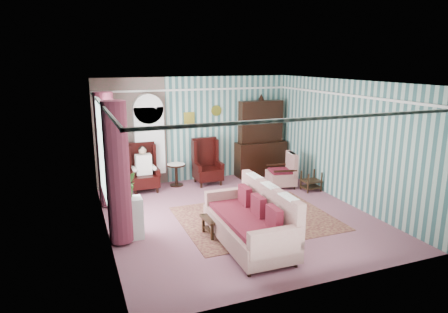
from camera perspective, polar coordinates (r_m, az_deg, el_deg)
name	(u,v)px	position (r m, az deg, el deg)	size (l,w,h in m)	color
floor	(238,215)	(8.88, 1.97, -8.42)	(6.00, 6.00, 0.00)	#935567
room_shell	(208,126)	(8.28, -2.34, 4.41)	(5.53, 6.02, 2.91)	#35605F
bookcase	(149,145)	(10.80, -10.60, 1.56)	(0.80, 0.28, 2.24)	white
dresser_hutch	(261,136)	(11.70, 5.33, 2.95)	(1.50, 0.56, 2.36)	black
wingback_left	(144,168)	(10.50, -11.42, -1.61)	(0.76, 0.80, 1.25)	black
wingback_right	(208,162)	(10.92, -2.35, -0.76)	(0.76, 0.80, 1.25)	black
seated_woman	(144,169)	(10.51, -11.41, -1.79)	(0.44, 0.40, 1.18)	silver
round_side_table	(176,175)	(10.91, -6.82, -2.63)	(0.50, 0.50, 0.60)	black
nest_table	(311,181)	(10.67, 12.34, -3.39)	(0.45, 0.38, 0.54)	black
plant_stand	(128,219)	(7.87, -13.56, -8.62)	(0.55, 0.35, 0.80)	silver
rug	(256,218)	(8.74, 4.58, -8.78)	(3.20, 2.60, 0.01)	#4B1B19
sofa	(248,217)	(7.33, 3.48, -8.63)	(2.27, 0.95, 1.11)	#C1B895
floral_armchair	(281,171)	(10.80, 8.18, -2.00)	(0.77, 0.76, 0.90)	beige
coffee_table	(228,223)	(8.00, 0.51, -9.54)	(0.98, 0.53, 0.37)	black
potted_plant_a	(125,190)	(7.59, -13.97, -4.67)	(0.36, 0.31, 0.40)	#174A1B
potted_plant_b	(129,184)	(7.76, -13.40, -3.90)	(0.27, 0.22, 0.49)	#214E18
potted_plant_c	(118,189)	(7.75, -14.85, -4.49)	(0.20, 0.20, 0.36)	#26541A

